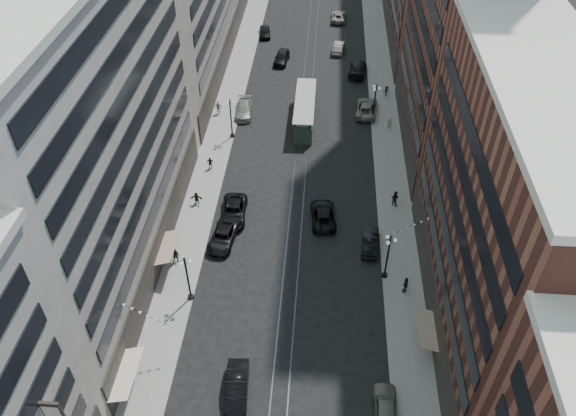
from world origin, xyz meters
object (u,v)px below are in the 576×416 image
(car_14, at_px, (338,47))
(pedestrian_8, at_px, (389,122))
(lamppost_sw_far, at_px, (187,277))
(lamppost_sw_mid, at_px, (231,117))
(car_2, at_px, (223,237))
(pedestrian_7, at_px, (395,198))
(car_extra_1, at_px, (323,215))
(lamppost_se_mid, at_px, (375,102))
(car_5, at_px, (237,387))
(car_10, at_px, (370,242))
(car_11, at_px, (366,108))
(car_13, at_px, (282,57))
(pedestrian_5, at_px, (196,198))
(car_9, at_px, (265,32))
(car_12, at_px, (357,69))
(pedestrian_extra_0, at_px, (406,285))
(pedestrian_2, at_px, (176,256))
(car_4, at_px, (386,409))
(car_7, at_px, (234,211))
(pedestrian_extra_1, at_px, (210,163))
(car_extra_0, at_px, (339,16))
(car_8, at_px, (244,110))
(lamppost_se_far, at_px, (388,255))
(streetcar, at_px, (305,112))
(pedestrian_6, at_px, (218,108))
(pedestrian_9, at_px, (386,91))

(car_14, xyz_separation_m, pedestrian_8, (6.75, -22.41, 0.30))
(lamppost_sw_far, xyz_separation_m, lamppost_sw_mid, (0.00, 27.00, 0.00))
(car_2, relative_size, pedestrian_7, 2.74)
(car_extra_1, bearing_deg, lamppost_se_mid, -113.03)
(lamppost_se_mid, distance_m, car_5, 43.41)
(car_14, distance_m, car_extra_1, 40.92)
(car_10, bearing_deg, car_11, -85.71)
(car_13, bearing_deg, pedestrian_5, -94.66)
(lamppost_sw_far, height_order, car_extra_1, lamppost_sw_far)
(lamppost_se_mid, bearing_deg, car_9, 123.79)
(car_12, distance_m, pedestrian_extra_0, 43.37)
(car_9, bearing_deg, pedestrian_2, -101.54)
(car_4, distance_m, pedestrian_8, 40.91)
(pedestrian_7, bearing_deg, car_7, 39.79)
(lamppost_sw_far, height_order, pedestrian_extra_1, lamppost_sw_far)
(pedestrian_7, xyz_separation_m, car_extra_1, (-7.90, -2.95, -0.35))
(car_2, bearing_deg, pedestrian_extra_0, -9.40)
(car_9, xyz_separation_m, car_extra_0, (12.58, 7.43, -0.01))
(car_5, distance_m, car_8, 42.40)
(car_8, height_order, car_11, car_11)
(lamppost_se_far, height_order, car_9, lamppost_se_far)
(lamppost_se_far, bearing_deg, pedestrian_extra_0, -44.71)
(lamppost_se_far, bearing_deg, car_10, 107.60)
(lamppost_se_far, relative_size, car_11, 0.94)
(car_11, relative_size, pedestrian_5, 3.94)
(car_14, distance_m, car_extra_0, 12.48)
(car_5, distance_m, car_extra_0, 75.14)
(lamppost_sw_far, bearing_deg, car_4, -30.68)
(lamppost_sw_mid, height_order, streetcar, lamppost_sw_mid)
(lamppost_se_far, relative_size, streetcar, 0.47)
(lamppost_sw_mid, xyz_separation_m, car_12, (16.62, 18.44, -2.24))
(car_9, distance_m, pedestrian_6, 25.66)
(pedestrian_6, relative_size, pedestrian_extra_0, 0.98)
(pedestrian_6, bearing_deg, car_14, -123.54)
(car_13, distance_m, pedestrian_5, 35.56)
(pedestrian_2, xyz_separation_m, car_14, (16.07, 48.31, -0.26))
(car_9, xyz_separation_m, car_13, (3.63, -9.41, 0.10))
(pedestrian_2, bearing_deg, lamppost_sw_far, -53.18)
(car_4, distance_m, pedestrian_5, 30.97)
(lamppost_sw_far, relative_size, streetcar, 0.47)
(pedestrian_extra_0, bearing_deg, car_13, -154.94)
(car_7, xyz_separation_m, car_extra_0, (11.30, 53.53, -0.06))
(car_14, xyz_separation_m, pedestrian_extra_0, (6.50, -50.56, 0.33))
(pedestrian_5, xyz_separation_m, car_extra_1, (14.22, -1.62, -0.14))
(pedestrian_9, bearing_deg, lamppost_sw_mid, -152.83)
(lamppost_se_mid, bearing_deg, pedestrian_extra_0, -86.54)
(car_4, distance_m, pedestrian_extra_0, 12.93)
(streetcar, height_order, car_13, streetcar)
(pedestrian_9, bearing_deg, pedestrian_2, -126.41)
(car_2, bearing_deg, pedestrian_6, 107.56)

